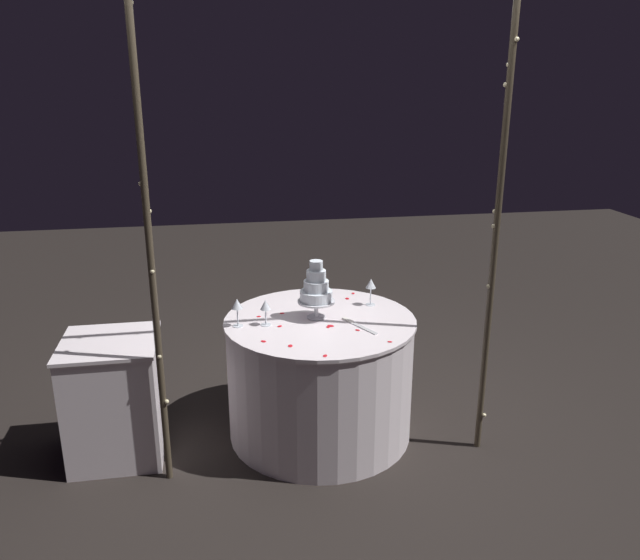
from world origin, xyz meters
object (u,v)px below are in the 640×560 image
main_table (320,376)px  wine_glass_2 (237,305)px  decorative_arch (331,188)px  wine_glass_1 (266,306)px  wine_glass_0 (371,285)px  cake_knife (357,325)px  side_table (115,398)px  tiered_cake (316,289)px

main_table → wine_glass_2: (0.48, 0.03, 0.50)m
main_table → wine_glass_2: wine_glass_2 is taller
decorative_arch → wine_glass_1: bearing=-41.9°
decorative_arch → wine_glass_0: decorative_arch is taller
decorative_arch → wine_glass_2: 0.90m
wine_glass_1 → cake_knife: wine_glass_1 is taller
decorative_arch → side_table: size_ratio=3.51×
main_table → cake_knife: cake_knife is taller
wine_glass_1 → cake_knife: size_ratio=0.56×
tiered_cake → wine_glass_1: (0.30, 0.06, -0.06)m
wine_glass_0 → tiered_cake: bearing=23.1°
decorative_arch → cake_knife: (-0.19, -0.19, -0.82)m
wine_glass_0 → wine_glass_1: size_ratio=1.12×
decorative_arch → main_table: decorative_arch is taller
main_table → tiered_cake: bearing=-56.2°
tiered_cake → side_table: bearing=2.9°
wine_glass_1 → tiered_cake: bearing=-168.0°
side_table → wine_glass_0: wine_glass_0 is taller
tiered_cake → main_table: bearing=123.8°
wine_glass_1 → wine_glass_2: 0.16m
decorative_arch → wine_glass_1: 0.83m
wine_glass_0 → wine_glass_1: bearing=18.3°
main_table → tiered_cake: 0.55m
cake_knife → decorative_arch: bearing=45.3°
wine_glass_2 → cake_knife: bearing=171.1°
wine_glass_0 → decorative_arch: bearing=55.5°
decorative_arch → wine_glass_2: decorative_arch is taller
wine_glass_1 → wine_glass_2: bearing=-3.6°
wine_glass_1 → side_table: bearing=-0.4°
decorative_arch → cake_knife: 0.87m
tiered_cake → cake_knife: bearing=142.9°
side_table → tiered_cake: (-1.18, -0.06, 0.57)m
main_table → wine_glass_0: wine_glass_0 is taller
side_table → wine_glass_0: size_ratio=4.15×
wine_glass_0 → cake_knife: bearing=63.3°
tiered_cake → wine_glass_0: 0.40m
wine_glass_2 → wine_glass_1: bearing=176.4°
wine_glass_2 → side_table: bearing=0.4°
side_table → wine_glass_1: bearing=179.6°
side_table → wine_glass_2: bearing=-179.6°
tiered_cake → cake_knife: tiered_cake is taller
tiered_cake → wine_glass_0: bearing=-156.9°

